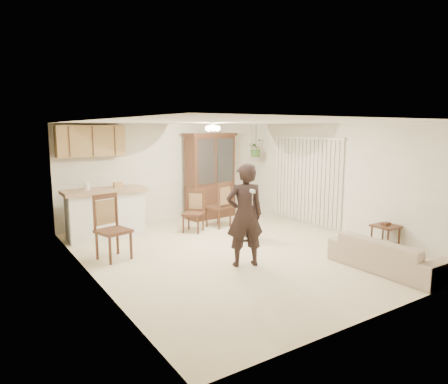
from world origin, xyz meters
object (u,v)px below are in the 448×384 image
side_table (385,237)px  chair_bar (114,241)px  chair_hutch_left (193,220)px  chair_hutch_right (219,214)px  child (248,209)px  adult (245,215)px  sofa (387,249)px  china_hutch (210,176)px

side_table → chair_bar: (-4.66, 2.36, 0.08)m
chair_bar → chair_hutch_left: bearing=8.5°
chair_bar → chair_hutch_right: chair_bar is taller
child → side_table: child is taller
adult → child: adult is taller
sofa → chair_hutch_left: size_ratio=1.91×
china_hutch → chair_hutch_left: size_ratio=2.31×
china_hutch → child: bearing=-108.6°
adult → side_table: size_ratio=3.24×
sofa → chair_hutch_left: (-1.51, 4.03, -0.09)m
sofa → chair_hutch_right: (-0.75, 4.13, -0.05)m
sofa → china_hutch: 5.21m
chair_bar → chair_hutch_left: (2.16, 0.94, -0.06)m
child → side_table: (1.87, -2.04, -0.41)m
china_hutch → chair_bar: 3.97m
child → side_table: size_ratio=2.43×
sofa → adult: 2.46m
sofa → side_table: (0.99, 0.73, -0.11)m
sofa → chair_bar: bearing=49.1°
adult → chair_bar: (-1.81, 1.57, -0.56)m
child → chair_hutch_left: (-0.63, 1.26, -0.40)m
child → china_hutch: bearing=-125.1°
china_hutch → side_table: bearing=-79.4°
side_table → chair_hutch_right: chair_hutch_right is taller
child → chair_bar: size_ratio=1.13×
child → chair_hutch_left: 1.46m
sofa → chair_bar: size_ratio=1.57×
china_hutch → chair_hutch_left: (-1.15, -1.12, -0.84)m
side_table → chair_hutch_left: 4.14m
side_table → chair_bar: chair_bar is taller
sofa → china_hutch: china_hutch is taller
china_hutch → chair_hutch_right: china_hutch is taller
adult → child: 1.61m
child → chair_hutch_left: size_ratio=1.38×
chair_bar → china_hutch: bearing=16.9°
china_hutch → chair_hutch_right: bearing=-117.3°
china_hutch → side_table: 4.70m
chair_hutch_left → chair_hutch_right: (0.76, 0.10, 0.04)m
adult → china_hutch: (1.50, 3.63, 0.22)m
side_table → chair_hutch_left: size_ratio=0.57×
china_hutch → chair_hutch_left: bearing=-142.1°
sofa → china_hutch: size_ratio=0.83×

